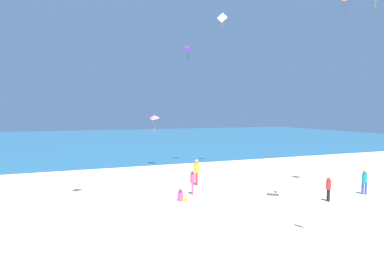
# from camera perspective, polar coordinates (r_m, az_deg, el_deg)

# --- Properties ---
(ground_plane) EXTENTS (120.00, 120.00, 0.00)m
(ground_plane) POSITION_cam_1_polar(r_m,az_deg,el_deg) (18.86, -3.31, -11.06)
(ground_plane) COLOR beige
(ocean_water) EXTENTS (120.00, 60.00, 0.05)m
(ocean_water) POSITION_cam_1_polar(r_m,az_deg,el_deg) (58.09, -15.07, -0.85)
(ocean_water) COLOR #236084
(ocean_water) RESTS_ON ground_plane
(beach_chair_far_left) EXTENTS (0.88, 0.84, 0.56)m
(beach_chair_far_left) POSITION_cam_1_polar(r_m,az_deg,el_deg) (19.22, 15.18, -10.14)
(beach_chair_far_left) COLOR white
(beach_chair_far_left) RESTS_ON ground_plane
(beach_chair_near_camera) EXTENTS (0.71, 0.78, 0.57)m
(beach_chair_near_camera) POSITION_cam_1_polar(r_m,az_deg,el_deg) (20.83, -20.83, -9.09)
(beach_chair_near_camera) COLOR white
(beach_chair_near_camera) RESTS_ON ground_plane
(person_0) EXTENTS (0.36, 0.36, 1.43)m
(person_0) POSITION_cam_1_polar(r_m,az_deg,el_deg) (18.57, 0.10, -8.66)
(person_0) COLOR #D8599E
(person_0) RESTS_ON ground_plane
(person_2) EXTENTS (0.36, 0.36, 1.37)m
(person_2) POSITION_cam_1_polar(r_m,az_deg,el_deg) (18.78, 24.20, -9.00)
(person_2) COLOR black
(person_2) RESTS_ON ground_plane
(person_5) EXTENTS (0.42, 0.42, 1.49)m
(person_5) POSITION_cam_1_polar(r_m,az_deg,el_deg) (21.28, 29.58, -7.47)
(person_5) COLOR blue
(person_5) RESTS_ON ground_plane
(person_6) EXTENTS (0.46, 0.46, 1.75)m
(person_6) POSITION_cam_1_polar(r_m,az_deg,el_deg) (20.87, 0.86, -6.71)
(person_6) COLOR red
(person_6) RESTS_ON ground_plane
(person_7) EXTENTS (0.59, 0.38, 0.69)m
(person_7) POSITION_cam_1_polar(r_m,az_deg,el_deg) (17.37, -2.06, -11.52)
(person_7) COLOR #D8599E
(person_7) RESTS_ON ground_plane
(kite_pink) EXTENTS (1.01, 1.03, 1.73)m
(kite_pink) POSITION_cam_1_polar(r_m,az_deg,el_deg) (28.00, -7.17, 3.27)
(kite_pink) COLOR pink
(kite_purple) EXTENTS (1.00, 0.91, 1.50)m
(kite_purple) POSITION_cam_1_polar(r_m,az_deg,el_deg) (29.69, -0.90, 15.92)
(kite_purple) COLOR purple
(kite_white) EXTENTS (0.75, 0.68, 1.48)m
(kite_white) POSITION_cam_1_polar(r_m,az_deg,el_deg) (29.22, 5.68, 20.89)
(kite_white) COLOR white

